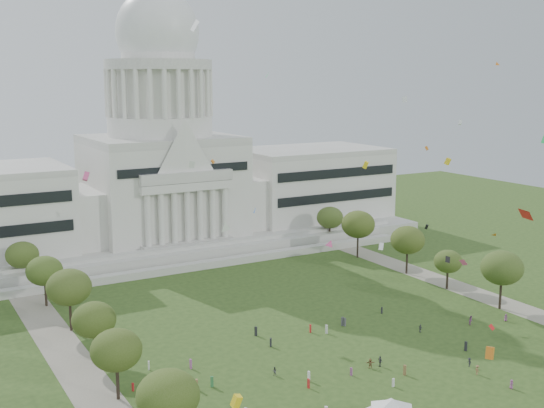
{
  "coord_description": "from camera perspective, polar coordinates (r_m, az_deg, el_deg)",
  "views": [
    {
      "loc": [
        -75.05,
        -85.42,
        51.74
      ],
      "look_at": [
        0.0,
        45.0,
        24.0
      ],
      "focal_mm": 45.0,
      "sensor_mm": 36.0,
      "label": 1
    }
  ],
  "objects": [
    {
      "name": "ground",
      "position": [
        124.93,
        10.68,
        -14.21
      ],
      "size": [
        400.0,
        400.0,
        0.0
      ],
      "primitive_type": "plane",
      "color": "#2E481B",
      "rests_on": "ground"
    },
    {
      "name": "capitol",
      "position": [
        214.72,
        -9.18,
        2.43
      ],
      "size": [
        160.0,
        64.5,
        91.3
      ],
      "color": "#B7B4AB",
      "rests_on": "ground"
    },
    {
      "name": "path_left",
      "position": [
        129.34,
        -15.75,
        -13.54
      ],
      "size": [
        8.0,
        160.0,
        0.04
      ],
      "primitive_type": "cube",
      "color": "gray",
      "rests_on": "ground"
    },
    {
      "name": "path_right",
      "position": [
        176.46,
        16.28,
        -7.03
      ],
      "size": [
        8.0,
        160.0,
        0.04
      ],
      "primitive_type": "cube",
      "color": "gray",
      "rests_on": "ground"
    },
    {
      "name": "row_tree_l_1",
      "position": [
        97.93,
        -8.7,
        -15.59
      ],
      "size": [
        8.86,
        8.86,
        12.59
      ],
      "color": "black",
      "rests_on": "ground"
    },
    {
      "name": "row_tree_l_2",
      "position": [
        115.42,
        -12.9,
        -11.83
      ],
      "size": [
        8.42,
        8.42,
        11.97
      ],
      "color": "black",
      "rests_on": "ground"
    },
    {
      "name": "row_tree_r_2",
      "position": [
        162.98,
        18.69,
        -5.08
      ],
      "size": [
        9.55,
        9.55,
        13.58
      ],
      "color": "black",
      "rests_on": "ground"
    },
    {
      "name": "row_tree_l_3",
      "position": [
        130.75,
        -14.67,
        -9.36
      ],
      "size": [
        8.12,
        8.12,
        11.55
      ],
      "color": "black",
      "rests_on": "ground"
    },
    {
      "name": "row_tree_r_3",
      "position": [
        175.04,
        14.52,
        -4.68
      ],
      "size": [
        7.01,
        7.01,
        9.98
      ],
      "color": "black",
      "rests_on": "ground"
    },
    {
      "name": "row_tree_l_4",
      "position": [
        147.49,
        -16.63,
        -6.69
      ],
      "size": [
        9.29,
        9.29,
        13.21
      ],
      "color": "black",
      "rests_on": "ground"
    },
    {
      "name": "row_tree_r_4",
      "position": [
        185.76,
        11.28,
        -2.97
      ],
      "size": [
        9.19,
        9.19,
        13.06
      ],
      "color": "black",
      "rests_on": "ground"
    },
    {
      "name": "row_tree_l_5",
      "position": [
        165.04,
        -18.51,
        -5.33
      ],
      "size": [
        8.33,
        8.33,
        11.85
      ],
      "color": "black",
      "rests_on": "ground"
    },
    {
      "name": "row_tree_r_5",
      "position": [
        200.04,
        7.22,
        -1.7
      ],
      "size": [
        9.82,
        9.82,
        13.96
      ],
      "color": "black",
      "rests_on": "ground"
    },
    {
      "name": "row_tree_l_6",
      "position": [
        182.08,
        -20.17,
        -4.02
      ],
      "size": [
        8.19,
        8.19,
        11.64
      ],
      "color": "black",
      "rests_on": "ground"
    },
    {
      "name": "row_tree_r_6",
      "position": [
        215.94,
        4.87,
        -1.14
      ],
      "size": [
        8.42,
        8.42,
        11.97
      ],
      "color": "black",
      "rests_on": "ground"
    },
    {
      "name": "event_tent",
      "position": [
        107.4,
        10.02,
        -16.25
      ],
      "size": [
        9.68,
        9.68,
        4.86
      ],
      "color": "#4C4C4C",
      "rests_on": "ground"
    },
    {
      "name": "person_0",
      "position": [
        157.79,
        18.97,
        -8.98
      ],
      "size": [
        0.88,
        0.92,
        1.59
      ],
      "primitive_type": "imported",
      "rotation": [
        0.0,
        0.0,
        5.38
      ],
      "color": "#994C8C",
      "rests_on": "ground"
    },
    {
      "name": "person_2",
      "position": [
        153.24,
        16.31,
        -9.33
      ],
      "size": [
        1.15,
        1.01,
        2.02
      ],
      "primitive_type": "imported",
      "rotation": [
        0.0,
        0.0,
        0.51
      ],
      "color": "#994C8C",
      "rests_on": "ground"
    },
    {
      "name": "person_3",
      "position": [
        132.47,
        16.17,
        -12.59
      ],
      "size": [
        0.65,
        1.11,
        1.65
      ],
      "primitive_type": "imported",
      "rotation": [
        0.0,
        0.0,
        4.62
      ],
      "color": "#26262B",
      "rests_on": "ground"
    },
    {
      "name": "person_4",
      "position": [
        129.03,
        9.02,
        -12.85
      ],
      "size": [
        0.65,
        1.17,
        1.97
      ],
      "primitive_type": "imported",
      "rotation": [
        0.0,
        0.0,
        4.73
      ],
      "color": "#4C4C51",
      "rests_on": "ground"
    },
    {
      "name": "person_5",
      "position": [
        128.06,
        8.23,
        -13.06
      ],
      "size": [
        1.79,
        1.35,
        1.81
      ],
      "primitive_type": "imported",
      "rotation": [
        0.0,
        0.0,
        2.67
      ],
      "color": "olive",
      "rests_on": "ground"
    },
    {
      "name": "person_6",
      "position": [
        125.98,
        19.4,
        -14.03
      ],
      "size": [
        0.58,
        0.83,
        1.62
      ],
      "primitive_type": "imported",
      "rotation": [
        0.0,
        0.0,
        1.48
      ],
      "color": "#994C8C",
      "rests_on": "ground"
    },
    {
      "name": "person_8",
      "position": [
        124.0,
        0.21,
        -13.81
      ],
      "size": [
        0.92,
        0.81,
        1.61
      ],
      "primitive_type": "imported",
      "rotation": [
        0.0,
        0.0,
        2.62
      ],
      "color": "#4C4C51",
      "rests_on": "ground"
    },
    {
      "name": "person_9",
      "position": [
        129.54,
        16.8,
        -13.15
      ],
      "size": [
        0.81,
        1.23,
        1.75
      ],
      "primitive_type": "imported",
      "rotation": [
        0.0,
        0.0,
        1.36
      ],
      "color": "olive",
      "rests_on": "ground"
    },
    {
      "name": "person_10",
      "position": [
        146.44,
        12.31,
        -10.13
      ],
      "size": [
        0.58,
        1.03,
        1.73
      ],
      "primitive_type": "imported",
      "rotation": [
        0.0,
        0.0,
        1.6
      ],
      "color": "#4C4C51",
      "rests_on": "ground"
    },
    {
      "name": "distant_crowd",
      "position": [
        128.17,
        2.06,
        -12.94
      ],
      "size": [
        61.7,
        36.14,
        1.95
      ],
      "color": "#B21E1E",
      "rests_on": "ground"
    },
    {
      "name": "kite_swarm",
      "position": [
        127.43,
        9.45,
        -0.78
      ],
      "size": [
        97.54,
        104.36,
        58.6
      ],
      "color": "orange",
      "rests_on": "ground"
    }
  ]
}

